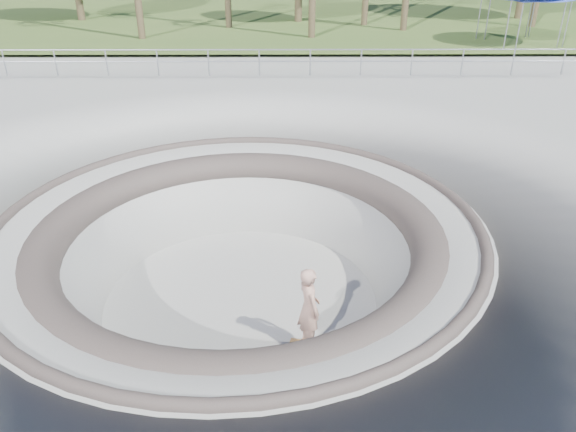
# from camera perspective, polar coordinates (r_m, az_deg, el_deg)

# --- Properties ---
(ground) EXTENTS (180.00, 180.00, 0.00)m
(ground) POSITION_cam_1_polar(r_m,az_deg,el_deg) (11.79, -5.10, -0.72)
(ground) COLOR #979893
(ground) RESTS_ON ground
(skate_bowl) EXTENTS (14.00, 14.00, 4.10)m
(skate_bowl) POSITION_cam_1_polar(r_m,az_deg,el_deg) (12.76, -4.75, -7.96)
(skate_bowl) COLOR #979893
(skate_bowl) RESTS_ON ground
(grass_strip) EXTENTS (180.00, 36.00, 0.12)m
(grass_strip) POSITION_cam_1_polar(r_m,az_deg,el_deg) (44.66, -1.74, 20.84)
(grass_strip) COLOR #3A5221
(grass_strip) RESTS_ON ground
(distant_hills) EXTENTS (103.20, 45.00, 28.60)m
(distant_hills) POSITION_cam_1_polar(r_m,az_deg,el_deg) (68.72, 2.06, 17.17)
(distant_hills) COLOR olive
(distant_hills) RESTS_ON ground
(safety_railing) EXTENTS (25.00, 0.06, 1.03)m
(safety_railing) POSITION_cam_1_polar(r_m,az_deg,el_deg) (22.88, -2.92, 15.34)
(safety_railing) COLOR #93959B
(safety_railing) RESTS_ON ground
(skateboard) EXTENTS (0.78, 0.39, 0.08)m
(skateboard) POSITION_cam_1_polar(r_m,az_deg,el_deg) (11.41, 2.07, -12.93)
(skateboard) COLOR olive
(skateboard) RESTS_ON ground
(skater) EXTENTS (0.62, 0.75, 1.76)m
(skater) POSITION_cam_1_polar(r_m,az_deg,el_deg) (10.85, 2.15, -9.35)
(skater) COLOR tan
(skater) RESTS_ON skateboard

